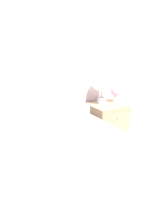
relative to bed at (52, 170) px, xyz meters
The scene contains 6 objects.
ground_plane 0.94m from the bed, 90.00° to the left, with size 12.00×12.00×0.00m, color #BCB7B2.
wall_back 1.39m from the bed, 90.00° to the left, with size 8.00×0.06×2.60m.
bed is the anchor object (origin of this frame).
nightstand 1.30m from the bed, 30.35° to the left, with size 0.48×0.45×0.59m.
table_lamp 1.40m from the bed, 34.29° to the left, with size 0.24×0.24×0.38m.
flower_vase 1.51m from the bed, 27.90° to the left, with size 0.15×0.15×0.24m.
Camera 1 is at (-0.65, -2.52, 1.43)m, focal length 35.00 mm.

